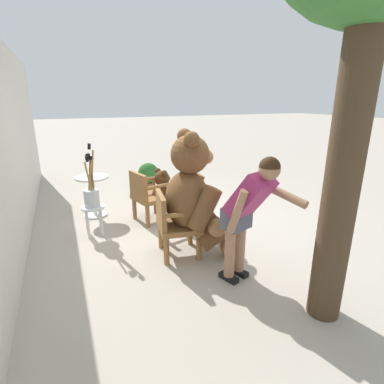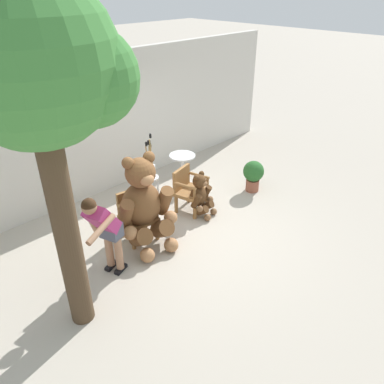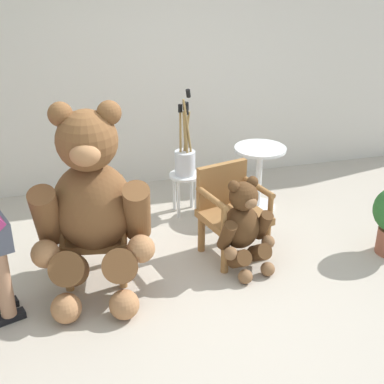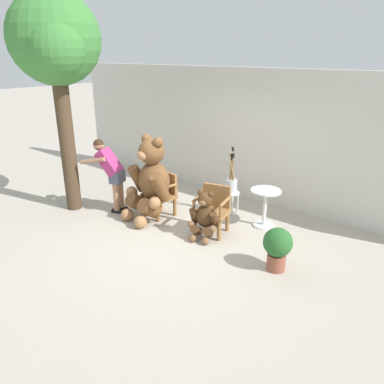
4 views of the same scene
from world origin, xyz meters
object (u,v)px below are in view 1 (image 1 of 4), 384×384
teddy_bear_large (194,195)px  person_visitor (247,209)px  wooden_chair_right (148,195)px  round_side_table (93,192)px  wooden_chair_left (174,222)px  brush_bucket (91,193)px  potted_plant (148,176)px  teddy_bear_small (164,194)px  white_stool (93,213)px

teddy_bear_large → person_visitor: bearing=-166.2°
wooden_chair_right → teddy_bear_large: bearing=-168.3°
teddy_bear_large → round_side_table: 2.21m
wooden_chair_left → person_visitor: size_ratio=0.58×
brush_bucket → round_side_table: 0.85m
teddy_bear_large → potted_plant: (2.78, -0.16, -0.41)m
wooden_chair_left → potted_plant: 2.79m
person_visitor → brush_bucket: bearing=35.2°
wooden_chair_right → potted_plant: bearing=-16.0°
teddy_bear_large → potted_plant: bearing=-3.3°
teddy_bear_small → person_visitor: size_ratio=0.59×
teddy_bear_large → wooden_chair_right: bearing=11.7°
teddy_bear_small → potted_plant: size_ratio=1.29×
teddy_bear_large → teddy_bear_small: teddy_bear_large is taller
brush_bucket → round_side_table: bearing=-6.6°
teddy_bear_small → white_stool: teddy_bear_small is taller
person_visitor → teddy_bear_large: bearing=13.8°
teddy_bear_large → round_side_table: size_ratio=2.28×
wooden_chair_right → white_stool: bearing=102.8°
round_side_table → teddy_bear_large: bearing=-150.3°
teddy_bear_small → round_side_table: teddy_bear_small is taller
wooden_chair_right → brush_bucket: 0.95m
wooden_chair_right → round_side_table: 1.01m
teddy_bear_large → brush_bucket: bearing=47.3°
wooden_chair_left → teddy_bear_small: 1.32m
person_visitor → white_stool: size_ratio=3.22×
wooden_chair_right → person_visitor: 2.28m
white_stool → brush_bucket: brush_bucket is taller
teddy_bear_large → white_stool: bearing=47.4°
round_side_table → potted_plant: size_ratio=1.06×
wooden_chair_left → round_side_table: size_ratio=1.19×
wooden_chair_left → person_visitor: (-0.92, -0.49, 0.43)m
round_side_table → potted_plant: (0.88, -1.24, -0.05)m
wooden_chair_left → teddy_bear_small: bearing=-12.5°
brush_bucket → potted_plant: (1.70, -1.33, -0.27)m
round_side_table → wooden_chair_right: bearing=-126.8°
teddy_bear_large → teddy_bear_small: size_ratio=1.87×
person_visitor → potted_plant: 3.71m
teddy_bear_large → white_stool: (1.08, 1.18, -0.45)m
potted_plant → brush_bucket: bearing=141.8°
wooden_chair_left → round_side_table: wooden_chair_left is taller
teddy_bear_large → teddy_bear_small: 1.37m
teddy_bear_large → white_stool: teddy_bear_large is taller
potted_plant → wooden_chair_right: bearing=164.0°
person_visitor → round_side_table: person_visitor is taller
person_visitor → teddy_bear_small: bearing=5.2°
white_stool → brush_bucket: size_ratio=0.49×
white_stool → round_side_table: (0.81, -0.10, 0.09)m
wooden_chair_right → brush_bucket: size_ratio=0.92×
teddy_bear_small → white_stool: size_ratio=1.91×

